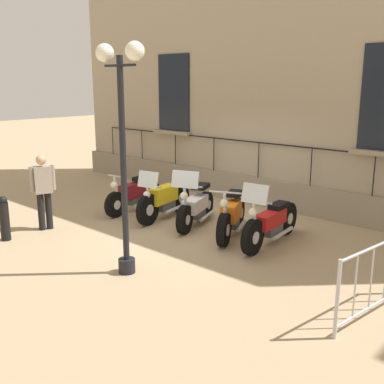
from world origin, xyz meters
name	(u,v)px	position (x,y,z in m)	size (l,w,h in m)	color
ground_plane	(198,225)	(0.00, 0.00, 0.00)	(60.00, 60.00, 0.00)	tan
building_facade	(271,52)	(-2.71, 0.00, 3.81)	(0.82, 13.89, 7.85)	tan
motorcycle_maroon	(134,195)	(0.18, -1.95, 0.41)	(1.96, 0.56, 0.98)	black
motorcycle_yellow	(164,199)	(0.13, -0.95, 0.46)	(1.98, 0.64, 1.21)	black
motorcycle_white	(196,207)	(0.04, -0.05, 0.42)	(1.84, 0.92, 1.33)	black
motorcycle_orange	(232,217)	(0.10, 0.98, 0.42)	(1.81, 0.97, 1.06)	black
motorcycle_red	(271,223)	(-0.04, 1.84, 0.43)	(2.17, 0.63, 1.33)	black
lamppost	(122,134)	(2.76, 0.81, 2.32)	(0.29, 0.99, 3.69)	black
crowd_barrier	(379,275)	(1.39, 4.44, 0.56)	(1.99, 0.33, 1.05)	#B7B7BF
bollard	(4,218)	(3.33, -2.25, 0.46)	(0.19, 0.19, 0.91)	black
pedestrian_standing	(43,188)	(2.41, -2.28, 0.92)	(0.51, 0.32, 1.63)	black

